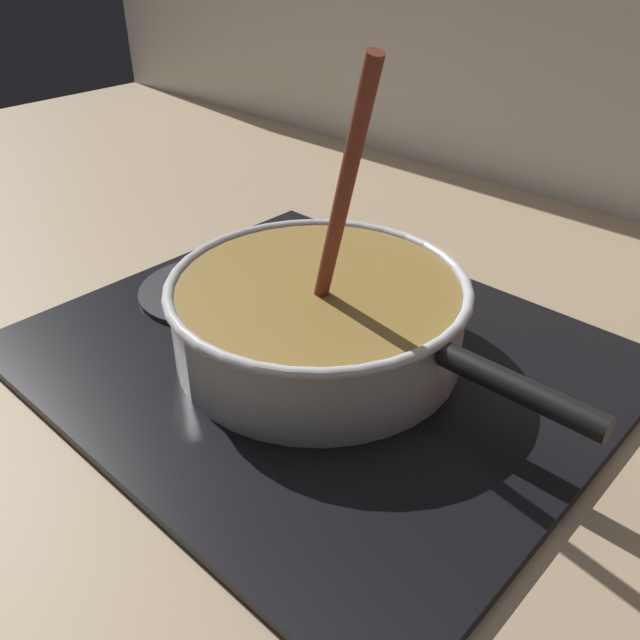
{
  "coord_description": "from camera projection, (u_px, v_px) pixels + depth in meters",
  "views": [
    {
      "loc": [
        0.38,
        -0.21,
        0.4
      ],
      "look_at": [
        0.0,
        0.2,
        0.05
      ],
      "focal_mm": 37.43,
      "sensor_mm": 36.0,
      "label": 1
    }
  ],
  "objects": [
    {
      "name": "ground",
      "position": [
        158.0,
        480.0,
        0.58
      ],
      "size": [
        2.4,
        1.6,
        0.04
      ],
      "primitive_type": "cube",
      "color": "#9E8466"
    },
    {
      "name": "backsplash_wall",
      "position": [
        613.0,
        12.0,
        0.91
      ],
      "size": [
        2.4,
        0.02,
        0.55
      ],
      "primitive_type": "cube",
      "color": "silver",
      "rests_on": "ground"
    },
    {
      "name": "hob_plate",
      "position": [
        320.0,
        357.0,
        0.68
      ],
      "size": [
        0.56,
        0.48,
        0.01
      ],
      "primitive_type": "cube",
      "color": "black",
      "rests_on": "ground"
    },
    {
      "name": "burner_ring",
      "position": [
        320.0,
        349.0,
        0.68
      ],
      "size": [
        0.18,
        0.18,
        0.01
      ],
      "primitive_type": "torus",
      "color": "#592D0C",
      "rests_on": "hob_plate"
    },
    {
      "name": "spare_burner",
      "position": [
        207.0,
        290.0,
        0.78
      ],
      "size": [
        0.16,
        0.16,
        0.01
      ],
      "primitive_type": "cylinder",
      "color": "#262628",
      "rests_on": "hob_plate"
    },
    {
      "name": "cooking_pan",
      "position": [
        321.0,
        316.0,
        0.66
      ],
      "size": [
        0.43,
        0.3,
        0.31
      ],
      "color": "silver",
      "rests_on": "hob_plate"
    }
  ]
}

